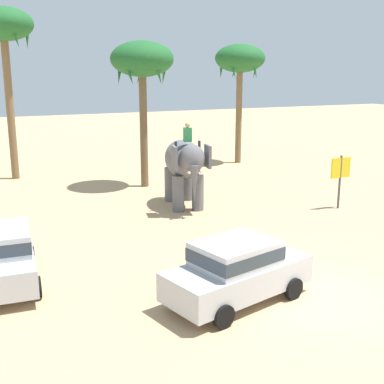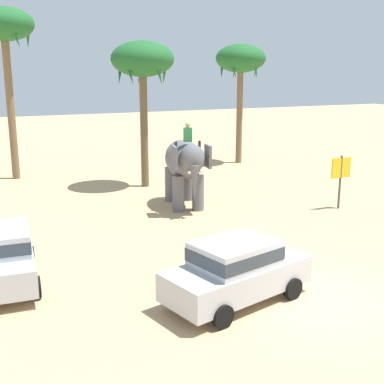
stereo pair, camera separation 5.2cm
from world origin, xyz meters
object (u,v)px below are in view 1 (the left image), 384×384
at_px(car_parked_far_side, 2,254).
at_px(palm_tree_behind_elephant, 142,63).
at_px(palm_tree_near_hut, 240,62).
at_px(car_sedan_foreground, 237,269).
at_px(signboard_yellow, 340,171).
at_px(palm_tree_left_of_road, 3,30).
at_px(elephant_with_mahout, 185,163).

height_order(car_parked_far_side, palm_tree_behind_elephant, palm_tree_behind_elephant).
xyz_separation_m(palm_tree_behind_elephant, palm_tree_near_hut, (8.00, 4.05, 0.16)).
bearing_deg(car_sedan_foreground, signboard_yellow, 35.43).
relative_size(palm_tree_left_of_road, signboard_yellow, 3.89).
height_order(elephant_with_mahout, palm_tree_near_hut, palm_tree_near_hut).
bearing_deg(car_parked_far_side, palm_tree_behind_elephant, 52.31).
bearing_deg(palm_tree_near_hut, elephant_with_mahout, -131.61).
bearing_deg(car_parked_far_side, signboard_yellow, 9.83).
xyz_separation_m(car_sedan_foreground, palm_tree_near_hut, (10.35, 18.06, 5.62)).
relative_size(elephant_with_mahout, palm_tree_behind_elephant, 0.54).
distance_m(palm_tree_behind_elephant, palm_tree_left_of_road, 7.98).
relative_size(car_sedan_foreground, elephant_with_mahout, 1.10).
distance_m(palm_tree_near_hut, signboard_yellow, 12.88).
bearing_deg(car_sedan_foreground, palm_tree_left_of_road, 101.09).
bearing_deg(palm_tree_near_hut, palm_tree_behind_elephant, -153.15).
relative_size(palm_tree_behind_elephant, palm_tree_near_hut, 0.98).
distance_m(elephant_with_mahout, palm_tree_behind_elephant, 6.41).
height_order(car_parked_far_side, palm_tree_near_hut, palm_tree_near_hut).
bearing_deg(signboard_yellow, palm_tree_behind_elephant, 129.53).
relative_size(car_parked_far_side, palm_tree_left_of_road, 0.45).
height_order(elephant_with_mahout, palm_tree_left_of_road, palm_tree_left_of_road).
relative_size(car_sedan_foreground, signboard_yellow, 1.83).
xyz_separation_m(car_sedan_foreground, palm_tree_behind_elephant, (2.35, 14.01, 5.46)).
xyz_separation_m(car_parked_far_side, palm_tree_left_of_road, (1.87, 15.16, 7.18)).
bearing_deg(palm_tree_near_hut, palm_tree_left_of_road, 176.51).
height_order(palm_tree_behind_elephant, palm_tree_near_hut, palm_tree_near_hut).
height_order(palm_tree_behind_elephant, signboard_yellow, palm_tree_behind_elephant).
bearing_deg(palm_tree_near_hut, car_sedan_foreground, -119.82).
bearing_deg(palm_tree_left_of_road, palm_tree_behind_elephant, -39.01).
relative_size(palm_tree_near_hut, signboard_yellow, 3.19).
xyz_separation_m(car_parked_far_side, elephant_with_mahout, (8.19, 5.60, 1.06)).
bearing_deg(palm_tree_behind_elephant, palm_tree_near_hut, 26.85).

